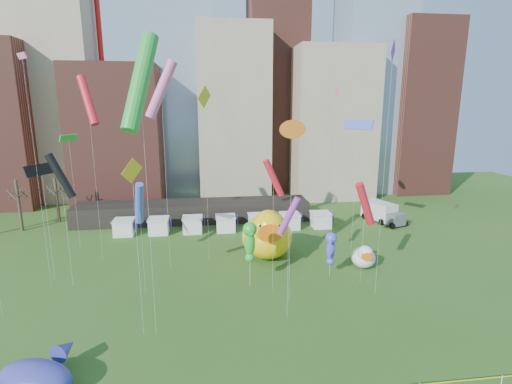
{
  "coord_description": "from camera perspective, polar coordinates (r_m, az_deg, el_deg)",
  "views": [
    {
      "loc": [
        -1.54,
        -20.42,
        18.87
      ],
      "look_at": [
        2.31,
        9.61,
        12.0
      ],
      "focal_mm": 27.0,
      "sensor_mm": 36.0,
      "label": 1
    }
  ],
  "objects": [
    {
      "name": "kite_13",
      "position": [
        49.5,
        14.9,
        9.56
      ],
      "size": [
        2.8,
        3.35,
        17.1
      ],
      "color": "silver",
      "rests_on": "ground"
    },
    {
      "name": "kite_4",
      "position": [
        45.34,
        -7.64,
        13.19
      ],
      "size": [
        1.51,
        2.15,
        21.06
      ],
      "color": "silver",
      "rests_on": "ground"
    },
    {
      "name": "bare_trees",
      "position": [
        68.97,
        -31.61,
        -1.59
      ],
      "size": [
        8.44,
        6.44,
        8.5
      ],
      "color": "#382B21",
      "rests_on": "ground"
    },
    {
      "name": "kite_12",
      "position": [
        30.94,
        -17.84,
        2.24
      ],
      "size": [
        1.38,
        1.4,
        14.93
      ],
      "color": "silver",
      "rests_on": "ground"
    },
    {
      "name": "kite_5",
      "position": [
        39.0,
        -16.9,
        -1.66
      ],
      "size": [
        1.5,
        2.75,
        11.77
      ],
      "color": "silver",
      "rests_on": "ground"
    },
    {
      "name": "seahorse_green",
      "position": [
        39.99,
        -0.92,
        -6.96
      ],
      "size": [
        1.5,
        1.87,
        7.17
      ],
      "rotation": [
        0.0,
        0.0,
        -0.03
      ],
      "color": "silver",
      "rests_on": "ground"
    },
    {
      "name": "kite_17",
      "position": [
        43.36,
        -13.87,
        14.51
      ],
      "size": [
        3.73,
        1.38,
        23.57
      ],
      "color": "silver",
      "rests_on": "ground"
    },
    {
      "name": "box_truck",
      "position": [
        66.75,
        18.14,
        -2.84
      ],
      "size": [
        5.11,
        7.94,
        3.17
      ],
      "rotation": [
        0.0,
        0.0,
        0.36
      ],
      "color": "silver",
      "rests_on": "ground"
    },
    {
      "name": "seahorse_purple",
      "position": [
        43.94,
        11.06,
        -7.88
      ],
      "size": [
        1.72,
        1.9,
        5.15
      ],
      "rotation": [
        0.0,
        0.0,
        -0.43
      ],
      "color": "silver",
      "rests_on": "ground"
    },
    {
      "name": "kite_10",
      "position": [
        45.52,
        -29.22,
        2.88
      ],
      "size": [
        2.17,
        3.59,
        12.93
      ],
      "color": "silver",
      "rests_on": "ground"
    },
    {
      "name": "big_duck",
      "position": [
        48.16,
        1.71,
        -6.33
      ],
      "size": [
        6.93,
        8.99,
        6.75
      ],
      "rotation": [
        0.0,
        0.0,
        -0.07
      ],
      "color": "yellow",
      "rests_on": "ground"
    },
    {
      "name": "kite_9",
      "position": [
        53.77,
        12.0,
        14.07
      ],
      "size": [
        0.19,
        1.3,
        21.17
      ],
      "color": "silver",
      "rests_on": "ground"
    },
    {
      "name": "vendor_tents",
      "position": [
        59.2,
        -4.5,
        -4.72
      ],
      "size": [
        33.24,
        2.8,
        2.4
      ],
      "color": "white",
      "rests_on": "ground"
    },
    {
      "name": "kite_1",
      "position": [
        43.74,
        -31.27,
        16.19
      ],
      "size": [
        1.46,
        1.56,
        23.64
      ],
      "color": "silver",
      "rests_on": "ground"
    },
    {
      "name": "pavilion",
      "position": [
        64.81,
        -9.22,
        -2.84
      ],
      "size": [
        38.0,
        6.0,
        3.2
      ],
      "primitive_type": "cube",
      "color": "black",
      "rests_on": "ground"
    },
    {
      "name": "kite_15",
      "position": [
        32.81,
        4.9,
        -3.56
      ],
      "size": [
        2.06,
        0.89,
        11.37
      ],
      "color": "silver",
      "rests_on": "ground"
    },
    {
      "name": "whale_inflatable",
      "position": [
        32.26,
        -29.61,
        -22.52
      ],
      "size": [
        6.05,
        6.73,
        2.37
      ],
      "rotation": [
        0.0,
        0.0,
        -0.38
      ],
      "color": "#45348F",
      "rests_on": "ground"
    },
    {
      "name": "small_duck",
      "position": [
        47.79,
        15.65,
        -9.19
      ],
      "size": [
        3.5,
        4.19,
        3.0
      ],
      "rotation": [
        0.0,
        0.0,
        -0.22
      ],
      "color": "white",
      "rests_on": "ground"
    },
    {
      "name": "kite_3",
      "position": [
        30.31,
        -16.79,
        15.3
      ],
      "size": [
        3.14,
        4.39,
        24.15
      ],
      "color": "silver",
      "rests_on": "ground"
    },
    {
      "name": "kite_16",
      "position": [
        37.7,
        2.62,
        2.08
      ],
      "size": [
        2.31,
        1.0,
        13.79
      ],
      "color": "silver",
      "rests_on": "ground"
    },
    {
      "name": "kite_7",
      "position": [
        38.33,
        19.54,
        17.67
      ],
      "size": [
        1.24,
        1.73,
        24.65
      ],
      "color": "silver",
      "rests_on": "ground"
    },
    {
      "name": "kite_0",
      "position": [
        41.49,
        15.87,
        -1.72
      ],
      "size": [
        2.97,
        1.94,
        11.28
      ],
      "color": "silver",
      "rests_on": "ground"
    },
    {
      "name": "kite_8",
      "position": [
        49.0,
        -23.64,
        12.33
      ],
      "size": [
        2.94,
        3.2,
        22.25
      ],
      "color": "silver",
      "rests_on": "ground"
    },
    {
      "name": "skyline",
      "position": [
        81.61,
        -4.78,
        14.54
      ],
      "size": [
        101.0,
        23.0,
        68.0
      ],
      "color": "brown",
      "rests_on": "ground"
    },
    {
      "name": "kite_6",
      "position": [
        34.47,
        5.4,
        9.14
      ],
      "size": [
        1.66,
        0.39,
        17.6
      ],
      "color": "silver",
      "rests_on": "ground"
    },
    {
      "name": "kite_11",
      "position": [
        54.66,
        -26.01,
        7.11
      ],
      "size": [
        1.6,
        2.71,
        15.21
      ],
      "color": "silver",
      "rests_on": "ground"
    },
    {
      "name": "kite_2",
      "position": [
        43.09,
        -26.96,
        2.1
      ],
      "size": [
        2.83,
        1.21,
        14.26
      ],
      "color": "silver",
      "rests_on": "ground"
    }
  ]
}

